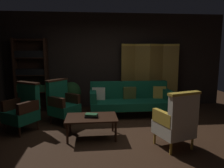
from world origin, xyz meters
The scene contains 12 objects.
ground_plane centered at (0.00, 0.00, 0.00)m, with size 10.00×10.00×0.00m, color #331E11.
back_wall centered at (0.00, 2.45, 1.40)m, with size 7.20×0.10×2.80m, color black.
folding_screen centered at (1.26, 2.18, 0.99)m, with size 1.71×0.28×1.90m.
bookshelf centered at (-2.15, 2.20, 1.06)m, with size 0.90×0.32×2.05m.
velvet_couch centered at (0.55, 1.45, 0.45)m, with size 2.12×0.78×0.88m.
coffee_table centered at (-0.48, 0.06, 0.37)m, with size 1.00×0.64×0.42m.
armchair_gilt_accent centered at (0.99, -0.58, 0.49)m, with size 0.73×0.72×1.04m.
armchair_wing_left centered at (-1.93, 0.57, 0.49)m, with size 0.80×0.80×1.04m.
armchair_wing_right centered at (-1.16, 0.98, 0.49)m, with size 0.81×0.81×1.04m.
potted_plant centered at (-1.04, 2.00, 0.48)m, with size 0.54×0.54×0.84m.
book_black_cloth centered at (-0.48, 0.04, 0.44)m, with size 0.26×0.15×0.04m, color black.
book_green_cloth centered at (-0.48, 0.04, 0.47)m, with size 0.23×0.14×0.03m, color #1E4C28.
Camera 1 is at (-0.49, -3.99, 1.72)m, focal length 34.10 mm.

